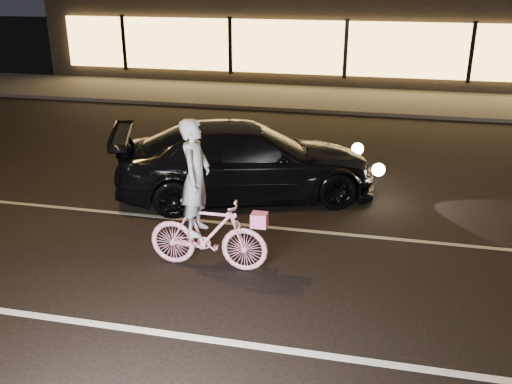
# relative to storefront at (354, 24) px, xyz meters

# --- Properties ---
(ground) EXTENTS (90.00, 90.00, 0.00)m
(ground) POSITION_rel_storefront_xyz_m (0.00, -18.97, -2.15)
(ground) COLOR black
(ground) RESTS_ON ground
(lane_stripe_near) EXTENTS (60.00, 0.12, 0.01)m
(lane_stripe_near) POSITION_rel_storefront_xyz_m (0.00, -20.47, -2.14)
(lane_stripe_near) COLOR silver
(lane_stripe_near) RESTS_ON ground
(lane_stripe_far) EXTENTS (60.00, 0.10, 0.01)m
(lane_stripe_far) POSITION_rel_storefront_xyz_m (0.00, -16.97, -2.14)
(lane_stripe_far) COLOR gray
(lane_stripe_far) RESTS_ON ground
(sidewalk) EXTENTS (30.00, 4.00, 0.12)m
(sidewalk) POSITION_rel_storefront_xyz_m (0.00, -5.97, -2.09)
(sidewalk) COLOR #383533
(sidewalk) RESTS_ON ground
(storefront) EXTENTS (25.40, 8.42, 4.20)m
(storefront) POSITION_rel_storefront_xyz_m (0.00, 0.00, 0.00)
(storefront) COLOR black
(storefront) RESTS_ON ground
(cyclist) EXTENTS (1.91, 0.66, 2.40)m
(cyclist) POSITION_rel_storefront_xyz_m (-1.03, -18.63, -1.29)
(cyclist) COLOR #E73D7F
(cyclist) RESTS_ON ground
(sedan) EXTENTS (5.72, 3.84, 1.54)m
(sedan) POSITION_rel_storefront_xyz_m (-1.10, -15.53, -1.38)
(sedan) COLOR black
(sedan) RESTS_ON ground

